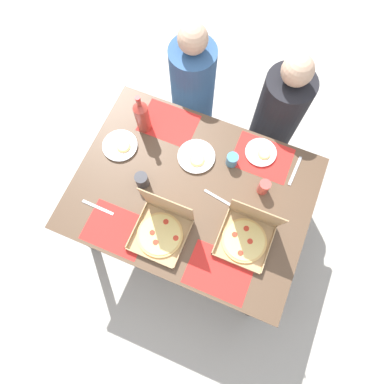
{
  "coord_description": "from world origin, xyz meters",
  "views": [
    {
      "loc": [
        0.25,
        -0.62,
        2.69
      ],
      "look_at": [
        0.0,
        0.0,
        0.76
      ],
      "focal_mm": 31.51,
      "sensor_mm": 36.0,
      "label": 1
    }
  ],
  "objects_px": {
    "soda_bottle": "(142,116)",
    "cup_red": "(232,160)",
    "pizza_box_corner_left": "(247,235)",
    "cup_clear_right": "(264,187)",
    "plate_near_right": "(261,153)",
    "diner_right_seat": "(274,123)",
    "pizza_box_edge_far": "(162,228)",
    "plate_near_left": "(196,157)",
    "plate_far_right": "(120,146)",
    "diner_left_seat": "(193,95)",
    "cup_dark": "(142,180)"
  },
  "relations": [
    {
      "from": "plate_near_left",
      "to": "soda_bottle",
      "type": "bearing_deg",
      "value": 169.29
    },
    {
      "from": "pizza_box_edge_far",
      "to": "cup_dark",
      "type": "height_order",
      "value": "pizza_box_edge_far"
    },
    {
      "from": "plate_far_right",
      "to": "cup_clear_right",
      "type": "distance_m",
      "value": 0.93
    },
    {
      "from": "plate_near_right",
      "to": "plate_far_right",
      "type": "relative_size",
      "value": 0.89
    },
    {
      "from": "cup_dark",
      "to": "cup_clear_right",
      "type": "height_order",
      "value": "cup_clear_right"
    },
    {
      "from": "diner_right_seat",
      "to": "pizza_box_corner_left",
      "type": "bearing_deg",
      "value": -85.74
    },
    {
      "from": "plate_far_right",
      "to": "diner_right_seat",
      "type": "bearing_deg",
      "value": 38.45
    },
    {
      "from": "diner_left_seat",
      "to": "diner_right_seat",
      "type": "bearing_deg",
      "value": 0.0
    },
    {
      "from": "diner_left_seat",
      "to": "pizza_box_corner_left",
      "type": "bearing_deg",
      "value": -52.43
    },
    {
      "from": "soda_bottle",
      "to": "cup_clear_right",
      "type": "relative_size",
      "value": 3.01
    },
    {
      "from": "cup_clear_right",
      "to": "plate_near_left",
      "type": "bearing_deg",
      "value": 173.76
    },
    {
      "from": "pizza_box_corner_left",
      "to": "plate_far_right",
      "type": "bearing_deg",
      "value": 165.24
    },
    {
      "from": "cup_clear_right",
      "to": "diner_left_seat",
      "type": "height_order",
      "value": "diner_left_seat"
    },
    {
      "from": "soda_bottle",
      "to": "cup_red",
      "type": "xyz_separation_m",
      "value": [
        0.61,
        -0.02,
        -0.09
      ]
    },
    {
      "from": "cup_clear_right",
      "to": "diner_right_seat",
      "type": "bearing_deg",
      "value": 96.17
    },
    {
      "from": "pizza_box_corner_left",
      "to": "cup_dark",
      "type": "distance_m",
      "value": 0.69
    },
    {
      "from": "plate_near_right",
      "to": "diner_left_seat",
      "type": "distance_m",
      "value": 0.77
    },
    {
      "from": "plate_near_right",
      "to": "diner_right_seat",
      "type": "height_order",
      "value": "diner_right_seat"
    },
    {
      "from": "pizza_box_edge_far",
      "to": "soda_bottle",
      "type": "xyz_separation_m",
      "value": [
        -0.38,
        0.58,
        0.08
      ]
    },
    {
      "from": "cup_dark",
      "to": "diner_left_seat",
      "type": "xyz_separation_m",
      "value": [
        -0.02,
        0.85,
        -0.28
      ]
    },
    {
      "from": "plate_near_right",
      "to": "cup_red",
      "type": "height_order",
      "value": "cup_red"
    },
    {
      "from": "plate_near_right",
      "to": "diner_right_seat",
      "type": "bearing_deg",
      "value": 87.24
    },
    {
      "from": "pizza_box_corner_left",
      "to": "diner_left_seat",
      "type": "distance_m",
      "value": 1.2
    },
    {
      "from": "pizza_box_corner_left",
      "to": "soda_bottle",
      "type": "height_order",
      "value": "pizza_box_corner_left"
    },
    {
      "from": "plate_far_right",
      "to": "plate_near_right",
      "type": "bearing_deg",
      "value": 19.32
    },
    {
      "from": "plate_far_right",
      "to": "cup_clear_right",
      "type": "relative_size",
      "value": 2.07
    },
    {
      "from": "plate_far_right",
      "to": "plate_near_left",
      "type": "bearing_deg",
      "value": 13.34
    },
    {
      "from": "plate_near_right",
      "to": "diner_right_seat",
      "type": "xyz_separation_m",
      "value": [
        0.02,
        0.39,
        -0.23
      ]
    },
    {
      "from": "pizza_box_edge_far",
      "to": "cup_red",
      "type": "relative_size",
      "value": 3.96
    },
    {
      "from": "plate_near_left",
      "to": "diner_left_seat",
      "type": "xyz_separation_m",
      "value": [
        -0.26,
        0.57,
        -0.24
      ]
    },
    {
      "from": "pizza_box_edge_far",
      "to": "soda_bottle",
      "type": "height_order",
      "value": "pizza_box_edge_far"
    },
    {
      "from": "plate_near_left",
      "to": "pizza_box_corner_left",
      "type": "bearing_deg",
      "value": -38.26
    },
    {
      "from": "soda_bottle",
      "to": "cup_red",
      "type": "distance_m",
      "value": 0.61
    },
    {
      "from": "pizza_box_edge_far",
      "to": "soda_bottle",
      "type": "distance_m",
      "value": 0.7
    },
    {
      "from": "plate_far_right",
      "to": "cup_dark",
      "type": "height_order",
      "value": "cup_dark"
    },
    {
      "from": "plate_far_right",
      "to": "cup_red",
      "type": "xyz_separation_m",
      "value": [
        0.69,
        0.16,
        0.03
      ]
    },
    {
      "from": "cup_clear_right",
      "to": "soda_bottle",
      "type": "bearing_deg",
      "value": 171.67
    },
    {
      "from": "pizza_box_edge_far",
      "to": "cup_red",
      "type": "height_order",
      "value": "pizza_box_edge_far"
    },
    {
      "from": "pizza_box_edge_far",
      "to": "diner_right_seat",
      "type": "xyz_separation_m",
      "value": [
        0.39,
        1.08,
        -0.27
      ]
    },
    {
      "from": "pizza_box_corner_left",
      "to": "cup_clear_right",
      "type": "xyz_separation_m",
      "value": [
        -0.0,
        0.31,
        0.0
      ]
    },
    {
      "from": "plate_far_right",
      "to": "cup_red",
      "type": "height_order",
      "value": "cup_red"
    },
    {
      "from": "cup_clear_right",
      "to": "diner_right_seat",
      "type": "relative_size",
      "value": 0.09
    },
    {
      "from": "plate_near_left",
      "to": "cup_dark",
      "type": "height_order",
      "value": "cup_dark"
    },
    {
      "from": "soda_bottle",
      "to": "cup_red",
      "type": "relative_size",
      "value": 3.79
    },
    {
      "from": "plate_far_right",
      "to": "diner_left_seat",
      "type": "xyz_separation_m",
      "value": [
        0.22,
        0.68,
        -0.24
      ]
    },
    {
      "from": "plate_near_left",
      "to": "plate_near_right",
      "type": "relative_size",
      "value": 1.19
    },
    {
      "from": "plate_near_right",
      "to": "plate_near_left",
      "type": "bearing_deg",
      "value": -153.53
    },
    {
      "from": "plate_far_right",
      "to": "diner_right_seat",
      "type": "distance_m",
      "value": 1.12
    },
    {
      "from": "diner_right_seat",
      "to": "plate_near_left",
      "type": "bearing_deg",
      "value": -124.0
    },
    {
      "from": "soda_bottle",
      "to": "cup_red",
      "type": "height_order",
      "value": "soda_bottle"
    }
  ]
}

